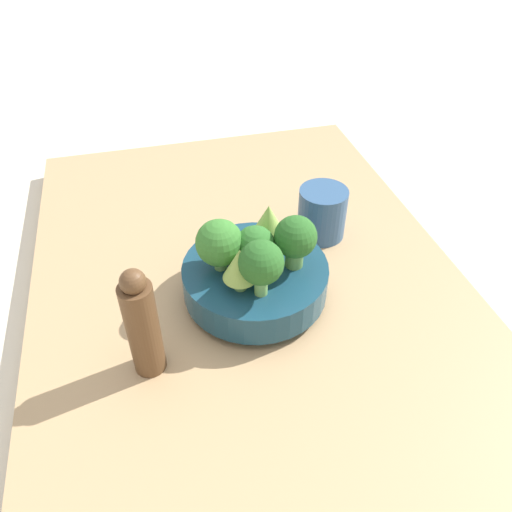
{
  "coord_description": "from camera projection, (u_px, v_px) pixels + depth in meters",
  "views": [
    {
      "loc": [
        0.52,
        -0.14,
        0.61
      ],
      "look_at": [
        -0.03,
        0.0,
        0.13
      ],
      "focal_mm": 35.0,
      "sensor_mm": 36.0,
      "label": 1
    }
  ],
  "objects": [
    {
      "name": "ground_plane",
      "position": [
        260.0,
        330.0,
        0.8
      ],
      "size": [
        6.0,
        6.0,
        0.0
      ],
      "primitive_type": "plane",
      "color": "beige"
    },
    {
      "name": "table",
      "position": [
        260.0,
        321.0,
        0.79
      ],
      "size": [
        1.16,
        0.7,
        0.04
      ],
      "color": "tan",
      "rests_on": "ground_plane"
    },
    {
      "name": "bowl",
      "position": [
        256.0,
        279.0,
        0.77
      ],
      "size": [
        0.22,
        0.22,
        0.06
      ],
      "color": "navy",
      "rests_on": "table"
    },
    {
      "name": "broccoli_floret_back",
      "position": [
        295.0,
        239.0,
        0.73
      ],
      "size": [
        0.06,
        0.06,
        0.09
      ],
      "color": "#609347",
      "rests_on": "bowl"
    },
    {
      "name": "broccoli_floret_center",
      "position": [
        256.0,
        246.0,
        0.73
      ],
      "size": [
        0.06,
        0.06,
        0.07
      ],
      "color": "#7AB256",
      "rests_on": "bowl"
    },
    {
      "name": "broccoli_floret_front",
      "position": [
        219.0,
        243.0,
        0.72
      ],
      "size": [
        0.07,
        0.07,
        0.08
      ],
      "color": "#6BA34C",
      "rests_on": "bowl"
    },
    {
      "name": "broccoli_floret_right",
      "position": [
        261.0,
        264.0,
        0.68
      ],
      "size": [
        0.06,
        0.06,
        0.09
      ],
      "color": "#7AB256",
      "rests_on": "bowl"
    },
    {
      "name": "romanesco_piece_near",
      "position": [
        240.0,
        265.0,
        0.69
      ],
      "size": [
        0.05,
        0.05,
        0.07
      ],
      "color": "#609347",
      "rests_on": "bowl"
    },
    {
      "name": "romanesco_piece_far",
      "position": [
        268.0,
        222.0,
        0.76
      ],
      "size": [
        0.05,
        0.05,
        0.08
      ],
      "color": "#6BA34C",
      "rests_on": "bowl"
    },
    {
      "name": "cup",
      "position": [
        322.0,
        213.0,
        0.89
      ],
      "size": [
        0.09,
        0.09,
        0.09
      ],
      "color": "#33567F",
      "rests_on": "table"
    },
    {
      "name": "pepper_mill",
      "position": [
        142.0,
        325.0,
        0.64
      ],
      "size": [
        0.04,
        0.04,
        0.18
      ],
      "color": "brown",
      "rests_on": "table"
    }
  ]
}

